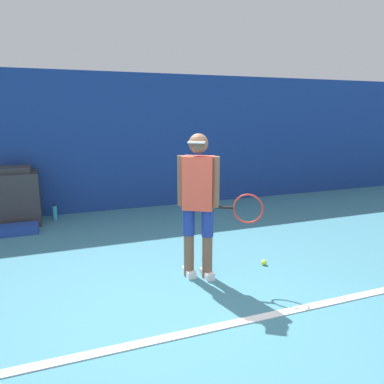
# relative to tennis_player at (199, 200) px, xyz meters

# --- Properties ---
(ground_plane) EXTENTS (24.00, 24.00, 0.00)m
(ground_plane) POSITION_rel_tennis_player_xyz_m (-0.36, -0.64, -0.94)
(ground_plane) COLOR teal
(back_wall) EXTENTS (24.00, 0.10, 2.67)m
(back_wall) POSITION_rel_tennis_player_xyz_m (-0.36, 3.56, 0.40)
(back_wall) COLOR navy
(back_wall) RESTS_ON ground_plane
(court_baseline) EXTENTS (21.60, 0.10, 0.01)m
(court_baseline) POSITION_rel_tennis_player_xyz_m (-0.36, -1.07, -0.93)
(court_baseline) COLOR white
(court_baseline) RESTS_ON ground_plane
(tennis_player) EXTENTS (0.84, 0.59, 1.69)m
(tennis_player) POSITION_rel_tennis_player_xyz_m (0.00, 0.00, 0.00)
(tennis_player) COLOR brown
(tennis_player) RESTS_ON ground_plane
(tennis_ball) EXTENTS (0.07, 0.07, 0.07)m
(tennis_ball) POSITION_rel_tennis_player_xyz_m (0.90, 0.02, -0.91)
(tennis_ball) COLOR #D1E533
(tennis_ball) RESTS_ON ground_plane
(covered_chair) EXTENTS (0.74, 0.66, 1.01)m
(covered_chair) POSITION_rel_tennis_player_xyz_m (-2.14, 3.13, -0.46)
(covered_chair) COLOR #333338
(covered_chair) RESTS_ON ground_plane
(equipment_bag) EXTENTS (0.71, 0.31, 0.15)m
(equipment_bag) POSITION_rel_tennis_player_xyz_m (-2.18, 2.52, -0.86)
(equipment_bag) COLOR #1E3D99
(equipment_bag) RESTS_ON ground_plane
(water_bottle) EXTENTS (0.08, 0.08, 0.27)m
(water_bottle) POSITION_rel_tennis_player_xyz_m (-1.55, 3.21, -0.81)
(water_bottle) COLOR #33ADD6
(water_bottle) RESTS_ON ground_plane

